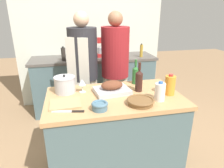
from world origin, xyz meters
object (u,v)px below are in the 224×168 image
object	(u,v)px
person_cook_aproned	(84,70)
stock_pot	(65,85)
cutting_board	(65,104)
juice_jug	(170,85)
wine_bottle_dark	(135,74)
wine_bottle_green	(139,80)
person_cook_guest	(115,68)
knife_chef	(69,111)
condiment_bottle_tall	(63,54)
stand_mixer	(103,49)
wicker_basket	(140,101)
condiment_bottle_short	(141,51)
roasting_pan	(112,88)
mixing_bowl	(100,106)
wine_glass_left	(82,83)
milk_jug	(160,92)

from	to	relation	value
person_cook_aproned	stock_pot	bearing A→B (deg)	-82.69
cutting_board	person_cook_aproned	world-z (taller)	person_cook_aproned
juice_jug	wine_bottle_dark	distance (m)	0.42
wine_bottle_green	person_cook_guest	size ratio (longest dim) A/B	0.18
knife_chef	condiment_bottle_tall	distance (m)	1.63
juice_jug	stand_mixer	bearing A→B (deg)	103.11
cutting_board	juice_jug	bearing A→B (deg)	0.96
wicker_basket	person_cook_guest	world-z (taller)	person_cook_guest
condiment_bottle_tall	person_cook_guest	world-z (taller)	person_cook_guest
person_cook_guest	stock_pot	bearing A→B (deg)	-136.81
stand_mixer	condiment_bottle_short	world-z (taller)	stand_mixer
stand_mixer	condiment_bottle_short	xyz separation A→B (m)	(0.62, -0.15, -0.03)
roasting_pan	condiment_bottle_short	xyz separation A→B (m)	(0.78, 1.30, 0.09)
person_cook_guest	wicker_basket	bearing A→B (deg)	-92.84
wicker_basket	knife_chef	world-z (taller)	wicker_basket
mixing_bowl	person_cook_aproned	size ratio (longest dim) A/B	0.08
cutting_board	wine_glass_left	xyz separation A→B (m)	(0.17, 0.25, 0.09)
cutting_board	condiment_bottle_tall	distance (m)	1.49
wicker_basket	person_cook_guest	bearing A→B (deg)	88.69
wine_bottle_dark	mixing_bowl	bearing A→B (deg)	-132.13
stand_mixer	person_cook_guest	xyz separation A→B (m)	(0.05, -0.68, -0.14)
cutting_board	stand_mixer	distance (m)	1.74
wine_glass_left	condiment_bottle_tall	world-z (taller)	condiment_bottle_tall
milk_jug	roasting_pan	bearing A→B (deg)	146.07
roasting_pan	knife_chef	xyz separation A→B (m)	(-0.42, -0.31, -0.05)
mixing_bowl	wine_glass_left	world-z (taller)	wine_glass_left
person_cook_aproned	wine_bottle_green	bearing A→B (deg)	-29.81
wine_glass_left	roasting_pan	bearing A→B (deg)	-16.66
mixing_bowl	knife_chef	bearing A→B (deg)	175.96
roasting_pan	wine_bottle_green	bearing A→B (deg)	-1.84
cutting_board	wine_glass_left	size ratio (longest dim) A/B	1.94
wicker_basket	condiment_bottle_tall	size ratio (longest dim) A/B	1.11
cutting_board	mixing_bowl	xyz separation A→B (m)	(0.28, -0.16, 0.03)
mixing_bowl	milk_jug	size ratio (longest dim) A/B	0.77
knife_chef	wine_bottle_dark	bearing A→B (deg)	35.23
knife_chef	condiment_bottle_tall	world-z (taller)	condiment_bottle_tall
person_cook_guest	condiment_bottle_tall	bearing A→B (deg)	139.94
wicker_basket	wine_bottle_green	world-z (taller)	wine_bottle_green
cutting_board	wine_bottle_green	size ratio (longest dim) A/B	0.89
wine_bottle_green	person_cook_guest	xyz separation A→B (m)	(-0.06, 0.78, -0.09)
stock_pot	condiment_bottle_tall	size ratio (longest dim) A/B	0.96
roasting_pan	wine_bottle_dark	bearing A→B (deg)	33.74
condiment_bottle_tall	condiment_bottle_short	xyz separation A→B (m)	(1.25, -0.01, 0.00)
wine_bottle_green	person_cook_aproned	distance (m)	0.91
wicker_basket	stand_mixer	size ratio (longest dim) A/B	0.75
cutting_board	wine_bottle_green	xyz separation A→B (m)	(0.72, 0.16, 0.11)
roasting_pan	knife_chef	bearing A→B (deg)	-143.72
wine_glass_left	condiment_bottle_short	bearing A→B (deg)	48.93
person_cook_aproned	person_cook_guest	size ratio (longest dim) A/B	1.00
stock_pot	mixing_bowl	size ratio (longest dim) A/B	1.50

